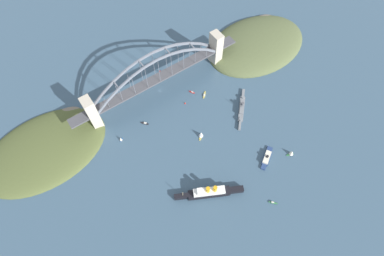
{
  "coord_description": "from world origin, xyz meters",
  "views": [
    {
      "loc": [
        111.29,
        241.36,
        349.35
      ],
      "look_at": [
        0.0,
        80.41,
        8.0
      ],
      "focal_mm": 28.62,
      "sensor_mm": 36.0,
      "label": 1
    }
  ],
  "objects_px": {
    "naval_cruiser": "(242,108)",
    "seaplane_taxiing_near_bridge": "(163,73)",
    "channel_marker_buoy": "(185,103)",
    "small_boat_3": "(145,123)",
    "small_boat_2": "(273,203)",
    "small_boat_1": "(121,139)",
    "small_boat_4": "(201,134)",
    "ocean_liner": "(209,192)",
    "harbor_ferry_steamer": "(267,158)",
    "small_boat_6": "(204,95)",
    "small_boat_0": "(192,92)",
    "harbor_arch_bridge": "(158,77)",
    "small_boat_5": "(292,153)"
  },
  "relations": [
    {
      "from": "naval_cruiser",
      "to": "seaplane_taxiing_near_bridge",
      "type": "distance_m",
      "value": 127.26
    },
    {
      "from": "naval_cruiser",
      "to": "channel_marker_buoy",
      "type": "relative_size",
      "value": 18.04
    },
    {
      "from": "seaplane_taxiing_near_bridge",
      "to": "small_boat_3",
      "type": "bearing_deg",
      "value": 42.43
    },
    {
      "from": "small_boat_2",
      "to": "channel_marker_buoy",
      "type": "relative_size",
      "value": 3.02
    },
    {
      "from": "small_boat_2",
      "to": "naval_cruiser",
      "type": "bearing_deg",
      "value": -113.31
    },
    {
      "from": "seaplane_taxiing_near_bridge",
      "to": "small_boat_1",
      "type": "xyz_separation_m",
      "value": [
        102.51,
        63.65,
        1.29
      ]
    },
    {
      "from": "small_boat_4",
      "to": "channel_marker_buoy",
      "type": "xyz_separation_m",
      "value": [
        -11.96,
        -54.42,
        -4.12
      ]
    },
    {
      "from": "ocean_liner",
      "to": "harbor_ferry_steamer",
      "type": "height_order",
      "value": "ocean_liner"
    },
    {
      "from": "small_boat_2",
      "to": "small_boat_6",
      "type": "relative_size",
      "value": 0.83
    },
    {
      "from": "small_boat_0",
      "to": "small_boat_3",
      "type": "bearing_deg",
      "value": 4.58
    },
    {
      "from": "naval_cruiser",
      "to": "small_boat_3",
      "type": "bearing_deg",
      "value": -24.89
    },
    {
      "from": "harbor_arch_bridge",
      "to": "small_boat_1",
      "type": "xyz_separation_m",
      "value": [
        82.8,
        39.86,
        -25.27
      ]
    },
    {
      "from": "seaplane_taxiing_near_bridge",
      "to": "small_boat_3",
      "type": "distance_m",
      "value": 87.69
    },
    {
      "from": "naval_cruiser",
      "to": "harbor_arch_bridge",
      "type": "bearing_deg",
      "value": -50.57
    },
    {
      "from": "harbor_ferry_steamer",
      "to": "seaplane_taxiing_near_bridge",
      "type": "height_order",
      "value": "harbor_ferry_steamer"
    },
    {
      "from": "small_boat_4",
      "to": "naval_cruiser",
      "type": "bearing_deg",
      "value": -177.97
    },
    {
      "from": "harbor_ferry_steamer",
      "to": "small_boat_6",
      "type": "bearing_deg",
      "value": -86.65
    },
    {
      "from": "harbor_arch_bridge",
      "to": "small_boat_6",
      "type": "height_order",
      "value": "harbor_arch_bridge"
    },
    {
      "from": "naval_cruiser",
      "to": "small_boat_2",
      "type": "height_order",
      "value": "naval_cruiser"
    },
    {
      "from": "harbor_arch_bridge",
      "to": "ocean_liner",
      "type": "bearing_deg",
      "value": 78.95
    },
    {
      "from": "seaplane_taxiing_near_bridge",
      "to": "small_boat_5",
      "type": "distance_m",
      "value": 211.95
    },
    {
      "from": "naval_cruiser",
      "to": "small_boat_0",
      "type": "bearing_deg",
      "value": -57.68
    },
    {
      "from": "small_boat_2",
      "to": "small_boat_0",
      "type": "bearing_deg",
      "value": -94.02
    },
    {
      "from": "seaplane_taxiing_near_bridge",
      "to": "naval_cruiser",
      "type": "bearing_deg",
      "value": 115.64
    },
    {
      "from": "ocean_liner",
      "to": "small_boat_5",
      "type": "xyz_separation_m",
      "value": [
        -114.39,
        17.12,
        -1.37
      ]
    },
    {
      "from": "harbor_arch_bridge",
      "to": "small_boat_1",
      "type": "bearing_deg",
      "value": 25.71
    },
    {
      "from": "small_boat_0",
      "to": "small_boat_4",
      "type": "relative_size",
      "value": 0.7
    },
    {
      "from": "small_boat_5",
      "to": "seaplane_taxiing_near_bridge",
      "type": "bearing_deg",
      "value": -72.66
    },
    {
      "from": "harbor_arch_bridge",
      "to": "small_boat_3",
      "type": "distance_m",
      "value": 63.65
    },
    {
      "from": "harbor_ferry_steamer",
      "to": "small_boat_6",
      "type": "distance_m",
      "value": 122.66
    },
    {
      "from": "naval_cruiser",
      "to": "small_boat_4",
      "type": "xyz_separation_m",
      "value": [
        69.79,
        2.48,
        2.45
      ]
    },
    {
      "from": "small_boat_4",
      "to": "channel_marker_buoy",
      "type": "height_order",
      "value": "small_boat_4"
    },
    {
      "from": "harbor_arch_bridge",
      "to": "harbor_ferry_steamer",
      "type": "distance_m",
      "value": 175.93
    },
    {
      "from": "seaplane_taxiing_near_bridge",
      "to": "small_boat_4",
      "type": "distance_m",
      "value": 118.16
    },
    {
      "from": "channel_marker_buoy",
      "to": "small_boat_4",
      "type": "bearing_deg",
      "value": 77.61
    },
    {
      "from": "harbor_ferry_steamer",
      "to": "small_boat_1",
      "type": "xyz_separation_m",
      "value": [
        136.98,
        -125.42,
        1.16
      ]
    },
    {
      "from": "small_boat_5",
      "to": "channel_marker_buoy",
      "type": "distance_m",
      "value": 154.34
    },
    {
      "from": "harbor_ferry_steamer",
      "to": "small_boat_0",
      "type": "relative_size",
      "value": 3.89
    },
    {
      "from": "ocean_liner",
      "to": "small_boat_2",
      "type": "xyz_separation_m",
      "value": [
        -54.22,
        50.43,
        -4.86
      ]
    },
    {
      "from": "channel_marker_buoy",
      "to": "harbor_arch_bridge",
      "type": "bearing_deg",
      "value": -66.5
    },
    {
      "from": "small_boat_1",
      "to": "small_boat_6",
      "type": "xyz_separation_m",
      "value": [
        -129.82,
        2.98,
        -2.65
      ]
    },
    {
      "from": "small_boat_1",
      "to": "small_boat_3",
      "type": "distance_m",
      "value": 38.15
    },
    {
      "from": "naval_cruiser",
      "to": "small_boat_0",
      "type": "distance_m",
      "value": 73.42
    },
    {
      "from": "ocean_liner",
      "to": "small_boat_0",
      "type": "height_order",
      "value": "ocean_liner"
    },
    {
      "from": "seaplane_taxiing_near_bridge",
      "to": "small_boat_5",
      "type": "relative_size",
      "value": 0.93
    },
    {
      "from": "small_boat_1",
      "to": "small_boat_4",
      "type": "bearing_deg",
      "value": 148.62
    },
    {
      "from": "small_boat_3",
      "to": "channel_marker_buoy",
      "type": "height_order",
      "value": "channel_marker_buoy"
    },
    {
      "from": "small_boat_0",
      "to": "naval_cruiser",
      "type": "bearing_deg",
      "value": 122.32
    },
    {
      "from": "harbor_ferry_steamer",
      "to": "channel_marker_buoy",
      "type": "bearing_deg",
      "value": -73.58
    },
    {
      "from": "ocean_liner",
      "to": "naval_cruiser",
      "type": "distance_m",
      "value": 127.58
    }
  ]
}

